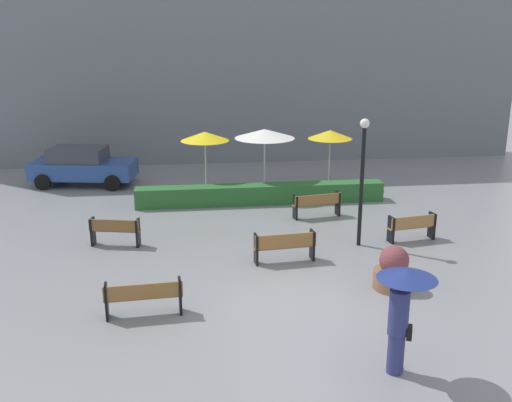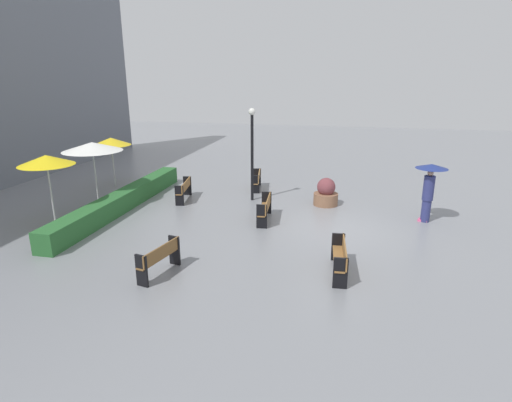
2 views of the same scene
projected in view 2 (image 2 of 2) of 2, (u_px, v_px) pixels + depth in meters
The scene contains 13 objects.
ground_plane at pixel (337, 229), 14.46m from camera, with size 60.00×60.00×0.00m, color gray.
bench_far_right at pixel (257, 179), 19.30m from camera, with size 1.57×0.61×0.83m.
bench_mid_center at pixel (265, 207), 15.12m from camera, with size 1.77×0.53×0.86m.
bench_far_left at pixel (160, 257), 10.98m from camera, with size 1.54×0.64×0.86m.
bench_back_row at pixel (184, 188), 17.60m from camera, with size 1.73×0.63×0.85m.
bench_near_left at pixel (341, 256), 11.06m from camera, with size 1.79×0.48×0.83m.
pedestrian_with_umbrella at pixel (430, 183), 14.79m from camera, with size 1.12×1.12×2.12m.
planter_pot at pixel (326, 193), 16.97m from camera, with size 0.99×0.99×1.13m.
lamp_post at pixel (252, 145), 17.10m from camera, with size 0.28×0.28×3.85m.
patio_umbrella_yellow at pixel (46, 160), 14.36m from camera, with size 1.88×1.88×2.48m.
patio_umbrella_white at pixel (92, 147), 16.41m from camera, with size 2.33×2.33×2.59m.
patio_umbrella_yellow_far at pixel (111, 142), 19.30m from camera, with size 1.80×1.80×2.34m.
hedge_strip at pixel (123, 201), 16.44m from camera, with size 9.26×0.70×0.72m, color #28602D.
Camera 2 is at (-13.84, -0.18, 5.15)m, focal length 29.16 mm.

